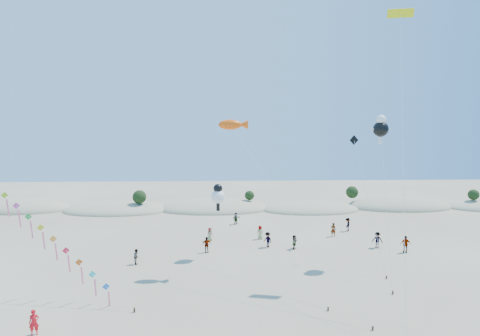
% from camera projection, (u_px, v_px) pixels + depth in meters
% --- Properties ---
extents(dune_ridge, '(145.30, 11.49, 5.57)m').
position_uv_depth(dune_ridge, '(220.00, 208.00, 67.34)').
color(dune_ridge, tan).
rests_on(dune_ridge, ground).
extents(fish_kite, '(10.65, 13.55, 14.52)m').
position_uv_depth(fish_kite, '(234.00, 125.00, 38.38)').
color(fish_kite, '#3F2D1E').
rests_on(fish_kite, ground).
extents(cartoon_kite_low, '(9.21, 13.98, 7.83)m').
position_uv_depth(cartoon_kite_low, '(218.00, 195.00, 42.28)').
color(cartoon_kite_low, '#3F2D1E').
rests_on(cartoon_kite_low, ground).
extents(cartoon_kite_high, '(2.99, 9.51, 15.02)m').
position_uv_depth(cartoon_kite_high, '(381.00, 128.00, 40.45)').
color(cartoon_kite_high, '#3F2D1E').
rests_on(cartoon_kite_high, ground).
extents(parafoil_kite, '(6.67, 15.79, 24.71)m').
position_uv_depth(parafoil_kite, '(400.00, 18.00, 36.79)').
color(parafoil_kite, '#3F2D1E').
rests_on(parafoil_kite, ground).
extents(dark_kite, '(1.61, 7.26, 12.95)m').
position_uv_depth(dark_kite, '(361.00, 171.00, 40.81)').
color(dark_kite, '#3F2D1E').
rests_on(dark_kite, ground).
extents(flyer_foreground, '(0.74, 0.61, 1.73)m').
position_uv_depth(flyer_foreground, '(34.00, 322.00, 26.66)').
color(flyer_foreground, red).
rests_on(flyer_foreground, ground).
extents(beachgoers, '(29.78, 17.30, 1.88)m').
position_uv_depth(beachgoers, '(290.00, 235.00, 47.99)').
color(beachgoers, slate).
rests_on(beachgoers, ground).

